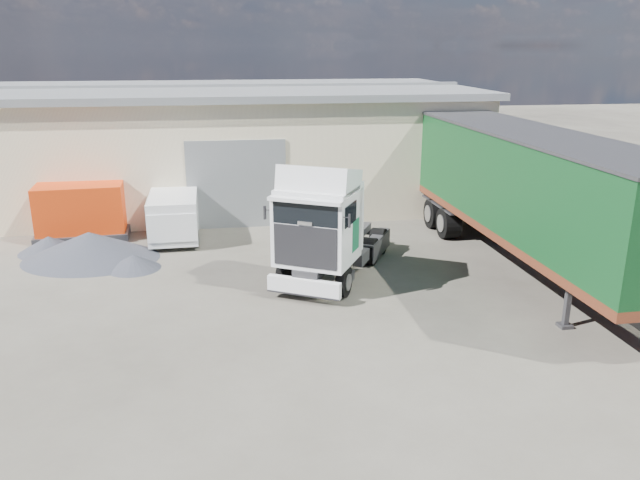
{
  "coord_description": "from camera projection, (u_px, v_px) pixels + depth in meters",
  "views": [
    {
      "loc": [
        -2.45,
        -15.0,
        7.17
      ],
      "look_at": [
        0.33,
        3.0,
        1.49
      ],
      "focal_mm": 35.0,
      "sensor_mm": 36.0,
      "label": 1
    }
  ],
  "objects": [
    {
      "name": "orange_skip",
      "position": [
        82.0,
        214.0,
        24.11
      ],
      "size": [
        3.56,
        2.37,
        2.14
      ],
      "rotation": [
        0.0,
        0.0,
        0.07
      ],
      "color": "#2D2D30",
      "rests_on": "ground"
    },
    {
      "name": "panel_van",
      "position": [
        174.0,
        215.0,
        24.14
      ],
      "size": [
        1.89,
        4.4,
        1.78
      ],
      "rotation": [
        0.0,
        0.0,
        0.03
      ],
      "color": "black",
      "rests_on": "ground"
    },
    {
      "name": "warehouse",
      "position": [
        149.0,
        144.0,
        30.07
      ],
      "size": [
        30.6,
        12.6,
        5.42
      ],
      "color": "beige",
      "rests_on": "ground"
    },
    {
      "name": "box_trailer",
      "position": [
        529.0,
        187.0,
        20.16
      ],
      "size": [
        3.19,
        13.84,
        4.58
      ],
      "rotation": [
        0.0,
        0.0,
        0.02
      ],
      "color": "#2D2D30",
      "rests_on": "ground"
    },
    {
      "name": "brick_boundary_wall",
      "position": [
        599.0,
        209.0,
        23.61
      ],
      "size": [
        0.35,
        26.0,
        2.5
      ],
      "primitive_type": "cube",
      "color": "maroon",
      "rests_on": "ground"
    },
    {
      "name": "tractor_unit",
      "position": [
        326.0,
        231.0,
        19.44
      ],
      "size": [
        4.69,
        6.06,
        3.91
      ],
      "rotation": [
        0.0,
        0.0,
        -0.5
      ],
      "color": "black",
      "rests_on": "ground"
    },
    {
      "name": "gravel_heap",
      "position": [
        88.0,
        246.0,
        21.81
      ],
      "size": [
        5.61,
        5.43,
        0.99
      ],
      "rotation": [
        0.0,
        0.0,
        -0.15
      ],
      "color": "black",
      "rests_on": "ground"
    },
    {
      "name": "ground",
      "position": [
        325.0,
        327.0,
        16.65
      ],
      "size": [
        120.0,
        120.0,
        0.0
      ],
      "primitive_type": "plane",
      "color": "#27241F",
      "rests_on": "ground"
    }
  ]
}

